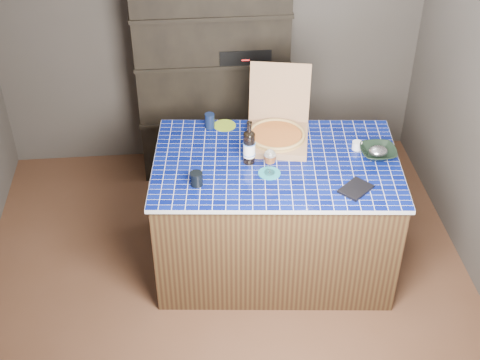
{
  "coord_description": "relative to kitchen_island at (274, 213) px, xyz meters",
  "views": [
    {
      "loc": [
        -0.21,
        -3.31,
        3.44
      ],
      "look_at": [
        0.09,
        0.0,
        0.95
      ],
      "focal_mm": 50.0,
      "sensor_mm": 36.0,
      "label": 1
    }
  ],
  "objects": [
    {
      "name": "bowl",
      "position": [
        0.68,
        -0.0,
        0.48
      ],
      "size": [
        0.24,
        0.24,
        0.06
      ],
      "primitive_type": "imported",
      "rotation": [
        0.0,
        0.0,
        -0.0
      ],
      "color": "black",
      "rests_on": "kitchen_island"
    },
    {
      "name": "tumbler",
      "position": [
        -0.54,
        -0.21,
        0.49
      ],
      "size": [
        0.08,
        0.08,
        0.09
      ],
      "primitive_type": "cylinder",
      "color": "black",
      "rests_on": "kitchen_island"
    },
    {
      "name": "wine_glass",
      "position": [
        -0.07,
        -0.14,
        0.57
      ],
      "size": [
        0.08,
        0.08,
        0.18
      ],
      "color": "white",
      "rests_on": "teal_trivet"
    },
    {
      "name": "navy_cup",
      "position": [
        -0.42,
        0.46,
        0.5
      ],
      "size": [
        0.07,
        0.07,
        0.11
      ],
      "primitive_type": "cylinder",
      "color": "black",
      "rests_on": "kitchen_island"
    },
    {
      "name": "pizza_box",
      "position": [
        0.03,
        0.25,
        0.51
      ],
      "size": [
        0.51,
        0.58,
        0.46
      ],
      "rotation": [
        0.0,
        0.0,
        -0.19
      ],
      "color": "#966C4D",
      "rests_on": "kitchen_island"
    },
    {
      "name": "green_trivet",
      "position": [
        -0.31,
        0.47,
        0.45
      ],
      "size": [
        0.16,
        0.16,
        0.01
      ],
      "primitive_type": "cylinder",
      "color": "#83A222",
      "rests_on": "kitchen_island"
    },
    {
      "name": "teal_trivet",
      "position": [
        -0.07,
        -0.14,
        0.45
      ],
      "size": [
        0.14,
        0.14,
        0.01
      ],
      "primitive_type": "cylinder",
      "color": "teal",
      "rests_on": "kitchen_island"
    },
    {
      "name": "white_jar",
      "position": [
        0.56,
        0.09,
        0.47
      ],
      "size": [
        0.07,
        0.07,
        0.06
      ],
      "primitive_type": "cylinder",
      "color": "silver",
      "rests_on": "kitchen_island"
    },
    {
      "name": "kitchen_island",
      "position": [
        0.0,
        0.0,
        0.0
      ],
      "size": [
        1.72,
        1.18,
        0.89
      ],
      "rotation": [
        0.0,
        0.0,
        -0.09
      ],
      "color": "#46331B",
      "rests_on": "floor"
    },
    {
      "name": "mead_bottle",
      "position": [
        -0.18,
        0.01,
        0.57
      ],
      "size": [
        0.08,
        0.08,
        0.31
      ],
      "color": "black",
      "rests_on": "kitchen_island"
    },
    {
      "name": "dvd_case",
      "position": [
        0.45,
        -0.35,
        0.45
      ],
      "size": [
        0.25,
        0.24,
        0.02
      ],
      "primitive_type": "cube",
      "rotation": [
        0.0,
        0.0,
        -0.84
      ],
      "color": "black",
      "rests_on": "kitchen_island"
    },
    {
      "name": "foil_contents",
      "position": [
        0.68,
        -0.0,
        0.49
      ],
      "size": [
        0.13,
        0.11,
        0.06
      ],
      "primitive_type": "ellipsoid",
      "color": "#A6A7B1",
      "rests_on": "bowl"
    },
    {
      "name": "room",
      "position": [
        -0.36,
        -0.27,
        0.8
      ],
      "size": [
        3.5,
        3.5,
        3.5
      ],
      "color": "brown",
      "rests_on": "ground"
    },
    {
      "name": "shelving_unit",
      "position": [
        -0.35,
        1.26,
        0.46
      ],
      "size": [
        1.2,
        0.41,
        1.8
      ],
      "color": "black",
      "rests_on": "floor"
    }
  ]
}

